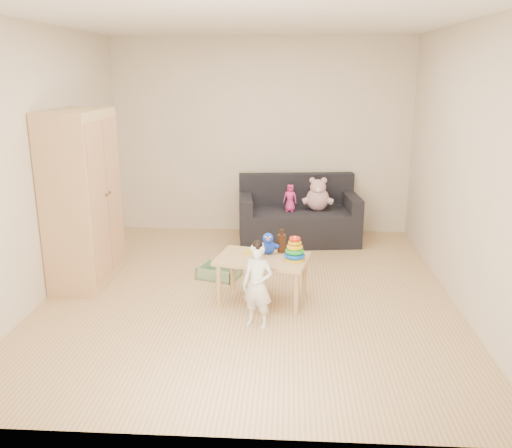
# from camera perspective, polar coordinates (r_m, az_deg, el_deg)

# --- Properties ---
(room) EXTENTS (4.50, 4.50, 4.50)m
(room) POSITION_cam_1_polar(r_m,az_deg,el_deg) (5.14, -0.73, 6.22)
(room) COLOR tan
(room) RESTS_ON ground
(wardrobe) EXTENTS (0.50, 0.99, 1.79)m
(wardrobe) POSITION_cam_1_polar(r_m,az_deg,el_deg) (5.86, -17.80, 2.60)
(wardrobe) COLOR tan
(wardrobe) RESTS_ON ground
(sofa) EXTENTS (1.60, 0.92, 0.43)m
(sofa) POSITION_cam_1_polar(r_m,az_deg,el_deg) (7.07, 4.48, -0.18)
(sofa) COLOR black
(sofa) RESTS_ON ground
(play_table) EXTENTS (0.94, 0.70, 0.45)m
(play_table) POSITION_cam_1_polar(r_m,az_deg,el_deg) (5.24, 0.69, -5.83)
(play_table) COLOR tan
(play_table) RESTS_ON ground
(storage_bin) EXTENTS (0.49, 0.43, 0.13)m
(storage_bin) POSITION_cam_1_polar(r_m,az_deg,el_deg) (5.89, -3.90, -5.04)
(storage_bin) COLOR gray
(storage_bin) RESTS_ON ground
(toddler) EXTENTS (0.32, 0.27, 0.74)m
(toddler) POSITION_cam_1_polar(r_m,az_deg,el_deg) (4.69, 0.16, -6.55)
(toddler) COLOR white
(toddler) RESTS_ON ground
(pink_bear) EXTENTS (0.34, 0.30, 0.36)m
(pink_bear) POSITION_cam_1_polar(r_m,az_deg,el_deg) (6.98, 6.51, 2.90)
(pink_bear) COLOR #CD97A0
(pink_bear) RESTS_ON sofa
(doll) EXTENTS (0.19, 0.15, 0.34)m
(doll) POSITION_cam_1_polar(r_m,az_deg,el_deg) (6.89, 3.61, 2.74)
(doll) COLOR #E52B86
(doll) RESTS_ON sofa
(ring_stacker) EXTENTS (0.20, 0.20, 0.23)m
(ring_stacker) POSITION_cam_1_polar(r_m,az_deg,el_deg) (5.08, 4.09, -2.82)
(ring_stacker) COLOR #EEB50C
(ring_stacker) RESTS_ON play_table
(brown_bottle) EXTENTS (0.08, 0.08, 0.23)m
(brown_bottle) POSITION_cam_1_polar(r_m,az_deg,el_deg) (5.28, 2.70, -1.97)
(brown_bottle) COLOR black
(brown_bottle) RESTS_ON play_table
(blue_plush) EXTENTS (0.21, 0.18, 0.21)m
(blue_plush) POSITION_cam_1_polar(r_m,az_deg,el_deg) (5.23, 1.28, -2.01)
(blue_plush) COLOR #1B46FA
(blue_plush) RESTS_ON play_table
(wooden_figure) EXTENTS (0.04, 0.04, 0.10)m
(wooden_figure) POSITION_cam_1_polar(r_m,az_deg,el_deg) (5.14, 0.12, -3.00)
(wooden_figure) COLOR brown
(wooden_figure) RESTS_ON play_table
(yellow_book) EXTENTS (0.24, 0.24, 0.01)m
(yellow_book) POSITION_cam_1_polar(r_m,az_deg,el_deg) (5.29, 0.00, -2.94)
(yellow_book) COLOR gold
(yellow_book) RESTS_ON play_table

